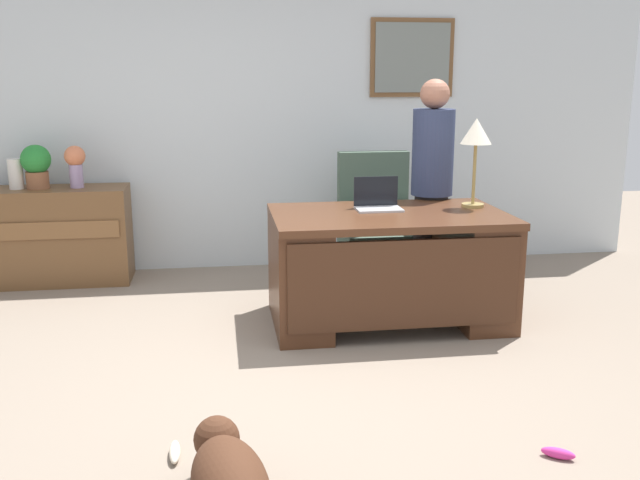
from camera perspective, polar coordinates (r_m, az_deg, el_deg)
ground_plane at (r=4.18m, az=-1.79°, el=-11.08°), size 12.00×12.00×0.00m
back_wall at (r=6.41m, az=-4.48°, el=9.90°), size 7.00×0.16×2.70m
desk at (r=4.97m, az=5.58°, el=-1.98°), size 1.62×0.99×0.79m
credenza at (r=6.35m, az=-21.50°, el=0.31°), size 1.42×0.50×0.80m
armchair at (r=5.97m, az=4.58°, el=1.24°), size 0.60×0.59×1.09m
person_standing at (r=5.56m, az=9.00°, el=4.29°), size 0.32×0.32×1.69m
dog_lying at (r=2.97m, az=-7.39°, el=-18.67°), size 0.40×0.79×0.30m
laptop at (r=5.04m, az=4.66°, el=3.14°), size 0.32×0.22×0.22m
desk_lamp at (r=5.16m, az=12.49°, el=8.11°), size 0.22×0.22×0.63m
vase_with_flowers at (r=6.19m, az=-19.15°, el=5.93°), size 0.17×0.17×0.35m
vase_empty at (r=6.30m, az=-23.36°, el=4.92°), size 0.12×0.12×0.25m
potted_plant at (r=6.25m, az=-21.94°, el=5.67°), size 0.24×0.24×0.36m
dog_toy_bone at (r=3.46m, az=-11.65°, el=-16.41°), size 0.06×0.20×0.05m
dog_toy_plush at (r=3.56m, az=18.67°, el=-16.00°), size 0.16×0.12×0.05m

